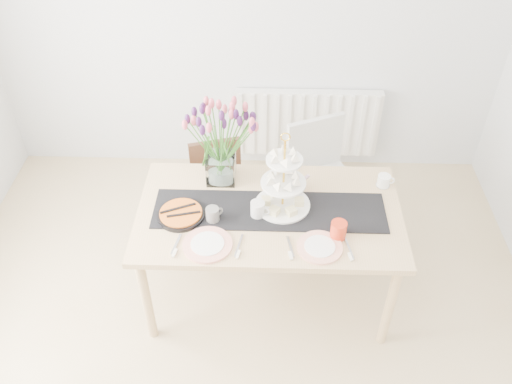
{
  "coord_description": "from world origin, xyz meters",
  "views": [
    {
      "loc": [
        0.19,
        -1.61,
        2.99
      ],
      "look_at": [
        0.12,
        0.73,
        0.94
      ],
      "focal_mm": 38.0,
      "sensor_mm": 36.0,
      "label": 1
    }
  ],
  "objects_px": {
    "radiator": "(307,123)",
    "plate_right": "(320,247)",
    "teapot": "(292,182)",
    "tart_tin": "(181,214)",
    "chair_white": "(320,170)",
    "cream_jug": "(384,181)",
    "dining_table": "(269,220)",
    "mug_grey": "(213,215)",
    "cake_stand": "(283,189)",
    "chair_brown": "(219,185)",
    "plate_left": "(208,245)",
    "mug_white": "(258,209)",
    "tulip_vase": "(219,132)",
    "mug_orange": "(338,230)"
  },
  "relations": [
    {
      "from": "cake_stand",
      "to": "tulip_vase",
      "type": "bearing_deg",
      "value": 147.02
    },
    {
      "from": "tart_tin",
      "to": "plate_left",
      "type": "relative_size",
      "value": 1.0
    },
    {
      "from": "tulip_vase",
      "to": "plate_left",
      "type": "height_order",
      "value": "tulip_vase"
    },
    {
      "from": "chair_brown",
      "to": "plate_right",
      "type": "bearing_deg",
      "value": -69.91
    },
    {
      "from": "tulip_vase",
      "to": "plate_right",
      "type": "xyz_separation_m",
      "value": [
        0.6,
        -0.59,
        -0.36
      ]
    },
    {
      "from": "mug_orange",
      "to": "radiator",
      "type": "bearing_deg",
      "value": 31.19
    },
    {
      "from": "teapot",
      "to": "cream_jug",
      "type": "distance_m",
      "value": 0.59
    },
    {
      "from": "mug_grey",
      "to": "teapot",
      "type": "bearing_deg",
      "value": -5.92
    },
    {
      "from": "chair_white",
      "to": "tart_tin",
      "type": "distance_m",
      "value": 1.2
    },
    {
      "from": "mug_orange",
      "to": "plate_right",
      "type": "relative_size",
      "value": 0.42
    },
    {
      "from": "chair_brown",
      "to": "mug_white",
      "type": "xyz_separation_m",
      "value": [
        0.3,
        -0.65,
        0.37
      ]
    },
    {
      "from": "mug_white",
      "to": "dining_table",
      "type": "bearing_deg",
      "value": 48.94
    },
    {
      "from": "plate_left",
      "to": "mug_white",
      "type": "bearing_deg",
      "value": 42.59
    },
    {
      "from": "dining_table",
      "to": "teapot",
      "type": "height_order",
      "value": "teapot"
    },
    {
      "from": "cake_stand",
      "to": "cream_jug",
      "type": "distance_m",
      "value": 0.68
    },
    {
      "from": "chair_brown",
      "to": "cream_jug",
      "type": "height_order",
      "value": "cream_jug"
    },
    {
      "from": "dining_table",
      "to": "chair_brown",
      "type": "bearing_deg",
      "value": 121.32
    },
    {
      "from": "radiator",
      "to": "plate_right",
      "type": "xyz_separation_m",
      "value": [
        -0.01,
        -1.7,
        0.31
      ]
    },
    {
      "from": "mug_white",
      "to": "mug_grey",
      "type": "bearing_deg",
      "value": -151.17
    },
    {
      "from": "mug_grey",
      "to": "plate_left",
      "type": "relative_size",
      "value": 0.33
    },
    {
      "from": "chair_brown",
      "to": "cream_jug",
      "type": "xyz_separation_m",
      "value": [
        1.09,
        -0.35,
        0.36
      ]
    },
    {
      "from": "radiator",
      "to": "mug_grey",
      "type": "distance_m",
      "value": 1.66
    },
    {
      "from": "dining_table",
      "to": "plate_left",
      "type": "xyz_separation_m",
      "value": [
        -0.35,
        -0.29,
        0.08
      ]
    },
    {
      "from": "teapot",
      "to": "tart_tin",
      "type": "relative_size",
      "value": 0.79
    },
    {
      "from": "dining_table",
      "to": "mug_orange",
      "type": "relative_size",
      "value": 14.68
    },
    {
      "from": "dining_table",
      "to": "tart_tin",
      "type": "bearing_deg",
      "value": -173.33
    },
    {
      "from": "cake_stand",
      "to": "mug_grey",
      "type": "xyz_separation_m",
      "value": [
        -0.41,
        -0.13,
        -0.09
      ]
    },
    {
      "from": "dining_table",
      "to": "mug_grey",
      "type": "bearing_deg",
      "value": -164.72
    },
    {
      "from": "radiator",
      "to": "mug_grey",
      "type": "height_order",
      "value": "mug_grey"
    },
    {
      "from": "chair_white",
      "to": "cream_jug",
      "type": "relative_size",
      "value": 11.05
    },
    {
      "from": "cream_jug",
      "to": "mug_grey",
      "type": "bearing_deg",
      "value": -159.11
    },
    {
      "from": "cream_jug",
      "to": "plate_right",
      "type": "xyz_separation_m",
      "value": [
        -0.43,
        -0.55,
        -0.03
      ]
    },
    {
      "from": "teapot",
      "to": "tart_tin",
      "type": "height_order",
      "value": "teapot"
    },
    {
      "from": "tulip_vase",
      "to": "mug_orange",
      "type": "distance_m",
      "value": 0.92
    },
    {
      "from": "dining_table",
      "to": "tulip_vase",
      "type": "xyz_separation_m",
      "value": [
        -0.31,
        0.3,
        0.44
      ]
    },
    {
      "from": "cake_stand",
      "to": "cream_jug",
      "type": "bearing_deg",
      "value": 18.66
    },
    {
      "from": "teapot",
      "to": "mug_white",
      "type": "relative_size",
      "value": 2.2
    },
    {
      "from": "mug_grey",
      "to": "plate_left",
      "type": "height_order",
      "value": "mug_grey"
    },
    {
      "from": "tulip_vase",
      "to": "tart_tin",
      "type": "bearing_deg",
      "value": -120.87
    },
    {
      "from": "plate_right",
      "to": "chair_white",
      "type": "bearing_deg",
      "value": 85.38
    },
    {
      "from": "tart_tin",
      "to": "plate_left",
      "type": "distance_m",
      "value": 0.3
    },
    {
      "from": "tart_tin",
      "to": "mug_orange",
      "type": "xyz_separation_m",
      "value": [
        0.92,
        -0.14,
        0.04
      ]
    },
    {
      "from": "cake_stand",
      "to": "mug_orange",
      "type": "xyz_separation_m",
      "value": [
        0.32,
        -0.25,
        -0.09
      ]
    },
    {
      "from": "mug_grey",
      "to": "tulip_vase",
      "type": "bearing_deg",
      "value": 49.53
    },
    {
      "from": "plate_left",
      "to": "dining_table",
      "type": "bearing_deg",
      "value": 40.5
    },
    {
      "from": "radiator",
      "to": "cake_stand",
      "type": "xyz_separation_m",
      "value": [
        -0.22,
        -1.36,
        0.44
      ]
    },
    {
      "from": "chair_white",
      "to": "cream_jug",
      "type": "bearing_deg",
      "value": -75.09
    },
    {
      "from": "cake_stand",
      "to": "tart_tin",
      "type": "xyz_separation_m",
      "value": [
        -0.61,
        -0.11,
        -0.12
      ]
    },
    {
      "from": "chair_white",
      "to": "plate_left",
      "type": "relative_size",
      "value": 3.13
    },
    {
      "from": "chair_brown",
      "to": "tulip_vase",
      "type": "distance_m",
      "value": 0.75
    }
  ]
}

